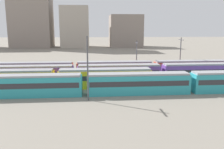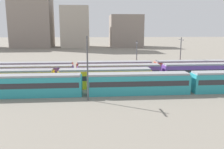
{
  "view_description": "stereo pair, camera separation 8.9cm",
  "coord_description": "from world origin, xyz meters",
  "px_view_note": "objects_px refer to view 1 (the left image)",
  "views": [
    {
      "loc": [
        26.13,
        -40.12,
        11.27
      ],
      "look_at": [
        30.28,
        7.8,
        2.04
      ],
      "focal_mm": 37.92,
      "sensor_mm": 36.0,
      "label": 1
    },
    {
      "loc": [
        26.21,
        -40.13,
        11.27
      ],
      "look_at": [
        30.28,
        7.8,
        2.04
      ],
      "focal_mm": 37.92,
      "sensor_mm": 36.0,
      "label": 2
    }
  ],
  "objects_px": {
    "train_track_0": "(190,82)",
    "catenary_pole_1": "(137,55)",
    "train_track_1": "(6,80)",
    "catenary_pole_3": "(180,53)",
    "catenary_pole_0": "(88,65)",
    "train_track_3": "(115,69)",
    "train_track_2": "(119,73)"
  },
  "relations": [
    {
      "from": "train_track_0",
      "to": "catenary_pole_3",
      "type": "relative_size",
      "value": 12.19
    },
    {
      "from": "train_track_2",
      "to": "catenary_pole_1",
      "type": "height_order",
      "value": "catenary_pole_1"
    },
    {
      "from": "train_track_2",
      "to": "train_track_3",
      "type": "xyz_separation_m",
      "value": [
        -0.5,
        5.2,
        0.0
      ]
    },
    {
      "from": "train_track_1",
      "to": "catenary_pole_0",
      "type": "bearing_deg",
      "value": -28.24
    },
    {
      "from": "train_track_3",
      "to": "catenary_pole_3",
      "type": "relative_size",
      "value": 10.14
    },
    {
      "from": "catenary_pole_1",
      "to": "catenary_pole_3",
      "type": "relative_size",
      "value": 0.93
    },
    {
      "from": "train_track_2",
      "to": "catenary_pole_3",
      "type": "relative_size",
      "value": 10.14
    },
    {
      "from": "catenary_pole_0",
      "to": "catenary_pole_1",
      "type": "distance_m",
      "value": 24.71
    },
    {
      "from": "train_track_1",
      "to": "train_track_2",
      "type": "xyz_separation_m",
      "value": [
        22.26,
        5.2,
        0.0
      ]
    },
    {
      "from": "catenary_pole_1",
      "to": "catenary_pole_3",
      "type": "distance_m",
      "value": 11.44
    },
    {
      "from": "train_track_0",
      "to": "train_track_3",
      "type": "height_order",
      "value": "same"
    },
    {
      "from": "catenary_pole_3",
      "to": "catenary_pole_1",
      "type": "bearing_deg",
      "value": -178.52
    },
    {
      "from": "train_track_3",
      "to": "catenary_pole_3",
      "type": "bearing_deg",
      "value": 10.13
    },
    {
      "from": "train_track_1",
      "to": "catenary_pole_3",
      "type": "relative_size",
      "value": 6.05
    },
    {
      "from": "train_track_0",
      "to": "train_track_2",
      "type": "xyz_separation_m",
      "value": [
        -11.67,
        10.4,
        0.0
      ]
    },
    {
      "from": "train_track_3",
      "to": "catenary_pole_3",
      "type": "distance_m",
      "value": 17.86
    },
    {
      "from": "train_track_0",
      "to": "catenary_pole_0",
      "type": "xyz_separation_m",
      "value": [
        -18.25,
        -3.22,
        3.78
      ]
    },
    {
      "from": "train_track_3",
      "to": "train_track_2",
      "type": "bearing_deg",
      "value": -84.55
    },
    {
      "from": "train_track_1",
      "to": "train_track_3",
      "type": "xyz_separation_m",
      "value": [
        21.76,
        10.4,
        0.0
      ]
    },
    {
      "from": "train_track_0",
      "to": "train_track_1",
      "type": "relative_size",
      "value": 2.02
    },
    {
      "from": "train_track_0",
      "to": "catenary_pole_1",
      "type": "relative_size",
      "value": 13.18
    },
    {
      "from": "train_track_3",
      "to": "catenary_pole_0",
      "type": "relative_size",
      "value": 9.12
    },
    {
      "from": "train_track_2",
      "to": "train_track_1",
      "type": "bearing_deg",
      "value": -166.85
    },
    {
      "from": "train_track_0",
      "to": "train_track_1",
      "type": "xyz_separation_m",
      "value": [
        -33.93,
        5.2,
        -0.0
      ]
    },
    {
      "from": "catenary_pole_3",
      "to": "train_track_0",
      "type": "bearing_deg",
      "value": -105.32
    },
    {
      "from": "train_track_1",
      "to": "catenary_pole_3",
      "type": "bearing_deg",
      "value": 19.06
    },
    {
      "from": "train_track_1",
      "to": "catenary_pole_1",
      "type": "relative_size",
      "value": 6.54
    },
    {
      "from": "train_track_1",
      "to": "catenary_pole_1",
      "type": "height_order",
      "value": "catenary_pole_1"
    },
    {
      "from": "catenary_pole_1",
      "to": "catenary_pole_3",
      "type": "bearing_deg",
      "value": 1.48
    },
    {
      "from": "train_track_0",
      "to": "catenary_pole_1",
      "type": "distance_m",
      "value": 19.66
    },
    {
      "from": "train_track_2",
      "to": "train_track_0",
      "type": "bearing_deg",
      "value": -41.71
    },
    {
      "from": "train_track_1",
      "to": "catenary_pole_0",
      "type": "distance_m",
      "value": 18.19
    }
  ]
}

